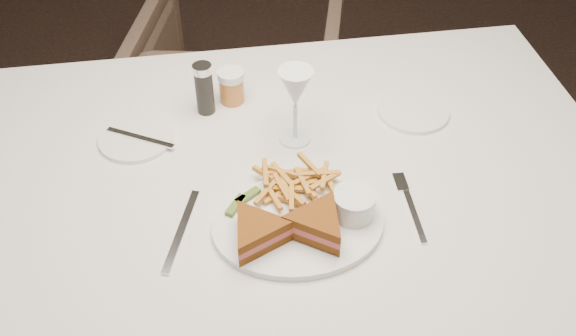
# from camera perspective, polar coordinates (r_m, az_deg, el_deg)

# --- Properties ---
(table) EXTENTS (1.44, 1.01, 0.75)m
(table) POSITION_cam_1_polar(r_m,az_deg,el_deg) (1.59, -0.16, -9.95)
(table) COLOR silver
(table) RESTS_ON ground
(chair_far) EXTENTS (0.76, 0.73, 0.67)m
(chair_far) POSITION_cam_1_polar(r_m,az_deg,el_deg) (2.24, -4.18, 7.37)
(chair_far) COLOR #503D31
(chair_far) RESTS_ON ground
(table_setting) EXTENTS (0.77, 0.59, 0.18)m
(table_setting) POSITION_cam_1_polar(r_m,az_deg,el_deg) (1.24, 0.06, -0.86)
(table_setting) COLOR white
(table_setting) RESTS_ON table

